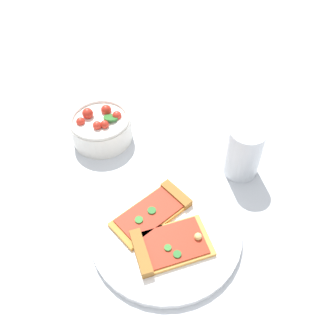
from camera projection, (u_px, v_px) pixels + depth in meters
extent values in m
plane|color=silver|center=(160.00, 213.00, 0.71)|extent=(2.40, 2.40, 0.00)
cylinder|color=white|center=(166.00, 232.00, 0.67)|extent=(0.28, 0.28, 0.01)
cube|color=gold|center=(151.00, 214.00, 0.68)|extent=(0.15, 0.07, 0.01)
cube|color=#A36B2D|center=(176.00, 194.00, 0.71)|extent=(0.02, 0.07, 0.01)
cube|color=#B22D19|center=(151.00, 212.00, 0.68)|extent=(0.13, 0.06, 0.00)
cylinder|color=#2D722D|center=(152.00, 210.00, 0.68)|extent=(0.02, 0.02, 0.00)
cylinder|color=#388433|center=(140.00, 221.00, 0.66)|extent=(0.02, 0.02, 0.00)
cube|color=gold|center=(172.00, 245.00, 0.64)|extent=(0.16, 0.13, 0.01)
cube|color=#A36B2D|center=(141.00, 253.00, 0.62)|extent=(0.05, 0.09, 0.02)
cube|color=#B22D19|center=(172.00, 243.00, 0.64)|extent=(0.14, 0.12, 0.00)
cylinder|color=#2D722D|center=(177.00, 254.00, 0.62)|extent=(0.01, 0.01, 0.00)
cylinder|color=#388433|center=(168.00, 248.00, 0.63)|extent=(0.01, 0.01, 0.00)
sphere|color=#EAD172|center=(198.00, 237.00, 0.64)|extent=(0.01, 0.01, 0.01)
cylinder|color=white|center=(102.00, 129.00, 0.82)|extent=(0.14, 0.14, 0.06)
torus|color=white|center=(100.00, 119.00, 0.80)|extent=(0.13, 0.13, 0.01)
sphere|color=red|center=(106.00, 110.00, 0.81)|extent=(0.02, 0.02, 0.02)
sphere|color=red|center=(97.00, 125.00, 0.78)|extent=(0.02, 0.02, 0.02)
sphere|color=red|center=(117.00, 116.00, 0.80)|extent=(0.02, 0.02, 0.02)
sphere|color=red|center=(82.00, 121.00, 0.79)|extent=(0.02, 0.02, 0.02)
sphere|color=red|center=(105.00, 124.00, 0.78)|extent=(0.02, 0.02, 0.02)
sphere|color=red|center=(88.00, 113.00, 0.80)|extent=(0.02, 0.02, 0.02)
cylinder|color=#2D722D|center=(111.00, 118.00, 0.80)|extent=(0.04, 0.04, 0.01)
cylinder|color=silver|center=(244.00, 152.00, 0.73)|extent=(0.07, 0.07, 0.11)
cylinder|color=#592D0F|center=(243.00, 156.00, 0.74)|extent=(0.06, 0.06, 0.08)
cube|color=white|center=(252.00, 148.00, 0.71)|extent=(0.02, 0.02, 0.02)
cube|color=white|center=(253.00, 145.00, 0.71)|extent=(0.02, 0.02, 0.02)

